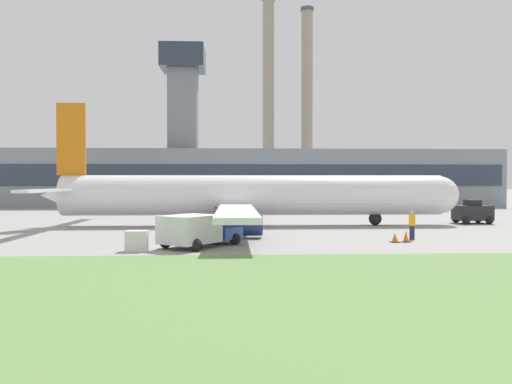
# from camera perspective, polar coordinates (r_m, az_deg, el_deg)

# --- Properties ---
(ground_plane) EXTENTS (400.00, 400.00, 0.00)m
(ground_plane) POSITION_cam_1_polar(r_m,az_deg,el_deg) (43.26, -0.82, -3.80)
(ground_plane) COLOR #999691
(terminal_building) EXTENTS (77.95, 12.21, 24.54)m
(terminal_building) POSITION_cam_1_polar(r_m,az_deg,el_deg) (77.69, -2.07, 2.03)
(terminal_building) COLOR gray
(terminal_building) RESTS_ON ground_plane
(smokestack_left) EXTENTS (2.74, 2.74, 41.67)m
(smokestack_left) POSITION_cam_1_polar(r_m,az_deg,el_deg) (104.21, 1.44, 10.67)
(smokestack_left) COLOR gray
(smokestack_left) RESTS_ON ground_plane
(smokestack_right) EXTENTS (2.67, 2.67, 39.38)m
(smokestack_right) POSITION_cam_1_polar(r_m,az_deg,el_deg) (104.41, 5.85, 10.01)
(smokestack_right) COLOR gray
(smokestack_right) RESTS_ON ground_plane
(airplane) EXTENTS (35.64, 35.03, 10.35)m
(airplane) POSITION_cam_1_polar(r_m,az_deg,el_deg) (42.50, -0.91, -0.47)
(airplane) COLOR white
(airplane) RESTS_ON ground_plane
(pushback_tug) EXTENTS (3.15, 2.63, 2.13)m
(pushback_tug) POSITION_cam_1_polar(r_m,az_deg,el_deg) (48.79, 23.49, -2.21)
(pushback_tug) COLOR #232328
(pushback_tug) RESTS_ON ground_plane
(baggage_truck) EXTENTS (4.91, 5.43, 1.87)m
(baggage_truck) POSITION_cam_1_polar(r_m,az_deg,el_deg) (28.79, -6.81, -4.42)
(baggage_truck) COLOR #2D4C93
(baggage_truck) RESTS_ON ground_plane
(ground_crew_person) EXTENTS (0.58, 0.58, 1.85)m
(ground_crew_person) POSITION_cam_1_polar(r_m,az_deg,el_deg) (33.93, 17.41, -3.61)
(ground_crew_person) COLOR #23283D
(ground_crew_person) RESTS_ON ground_plane
(traffic_cone_near_nose) EXTENTS (0.58, 0.58, 0.58)m
(traffic_cone_near_nose) POSITION_cam_1_polar(r_m,az_deg,el_deg) (32.11, 15.59, -5.09)
(traffic_cone_near_nose) COLOR black
(traffic_cone_near_nose) RESTS_ON ground_plane
(traffic_cone_wingtip) EXTENTS (0.48, 0.48, 0.74)m
(traffic_cone_wingtip) POSITION_cam_1_polar(r_m,az_deg,el_deg) (32.38, 16.77, -4.91)
(traffic_cone_wingtip) COLOR black
(traffic_cone_wingtip) RESTS_ON ground_plane
(utility_cabinet) EXTENTS (1.18, 0.79, 1.11)m
(utility_cabinet) POSITION_cam_1_polar(r_m,az_deg,el_deg) (27.80, -13.45, -5.45)
(utility_cabinet) COLOR silver
(utility_cabinet) RESTS_ON ground_plane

